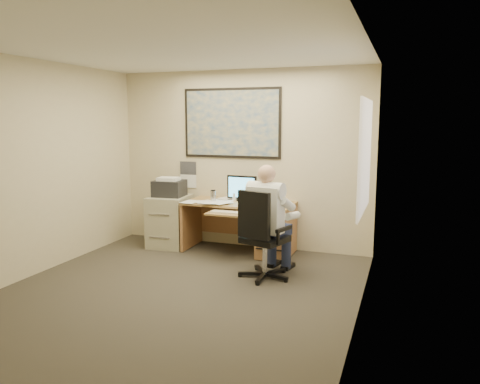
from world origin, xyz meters
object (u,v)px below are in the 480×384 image
(filing_cabinet, at_px, (170,216))
(person, at_px, (266,222))
(desk, at_px, (261,224))
(office_chair, at_px, (265,253))

(filing_cabinet, xyz_separation_m, person, (1.83, -0.92, 0.24))
(desk, relative_size, person, 1.14)
(office_chair, distance_m, person, 0.39)
(desk, height_order, office_chair, desk)
(desk, distance_m, filing_cabinet, 1.47)
(filing_cabinet, height_order, office_chair, office_chair)
(desk, relative_size, office_chair, 1.44)
(desk, xyz_separation_m, person, (0.36, -0.96, 0.26))
(office_chair, relative_size, person, 0.79)
(desk, bearing_deg, office_chair, -69.94)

